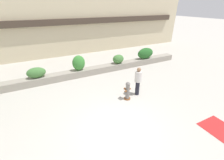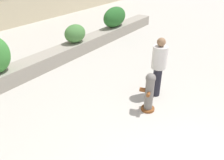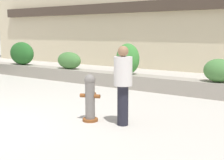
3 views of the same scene
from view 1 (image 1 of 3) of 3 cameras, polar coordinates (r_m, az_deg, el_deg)
The scene contains 10 objects.
ground_plane at distance 6.87m, azimuth 2.16°, elevation -18.11°, with size 120.00×120.00×0.00m, color #B2ADA3.
building_facade at distance 16.42m, azimuth -19.54°, elevation 22.48°, with size 30.00×1.36×8.00m.
planter_wall_low at distance 11.47m, azimuth -12.17°, elevation 2.60°, with size 18.00×0.70×0.50m, color gray.
hedge_bush_1 at distance 11.00m, azimuth -26.90°, elevation 2.52°, with size 1.18×0.59×0.70m, color #427538.
hedge_bush_2 at distance 11.18m, azimuth -12.55°, elevation 6.37°, with size 0.92×0.63×1.11m, color #387F33.
hedge_bush_3 at distance 12.35m, azimuth 2.39°, elevation 8.00°, with size 0.94×0.70×0.72m, color #427538.
hedge_bush_4 at distance 13.79m, azimuth 12.60°, elevation 9.91°, with size 1.55×0.70×0.95m, color #235B23.
fire_hydrant at distance 8.42m, azimuth 5.94°, elevation -4.02°, with size 0.48×0.48×1.08m.
pedestrian at distance 8.72m, azimuth 9.90°, elevation 0.12°, with size 0.49×0.49×1.73m.
tactile_warning_pad at distance 8.31m, azimuth 35.53°, elevation -14.75°, with size 1.26×1.26×0.01m, color #B22323.
Camera 1 is at (-2.37, -4.24, 4.85)m, focal length 24.00 mm.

